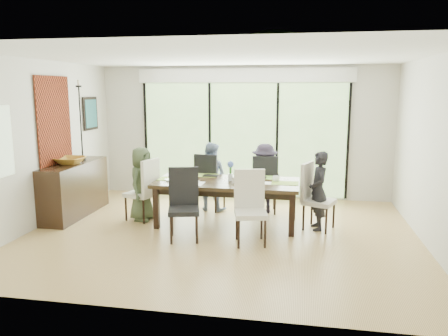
% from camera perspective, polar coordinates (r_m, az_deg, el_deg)
% --- Properties ---
extents(floor, '(6.00, 5.00, 0.01)m').
position_cam_1_polar(floor, '(6.91, -0.37, -8.60)').
color(floor, olive).
rests_on(floor, ground).
extents(ceiling, '(6.00, 5.00, 0.01)m').
position_cam_1_polar(ceiling, '(6.56, -0.40, 14.43)').
color(ceiling, white).
rests_on(ceiling, wall_back).
extents(wall_back, '(6.00, 0.02, 2.70)m').
position_cam_1_polar(wall_back, '(9.06, 2.54, 4.69)').
color(wall_back, beige).
rests_on(wall_back, floor).
extents(wall_front, '(6.00, 0.02, 2.70)m').
position_cam_1_polar(wall_front, '(4.19, -6.71, -1.91)').
color(wall_front, white).
rests_on(wall_front, floor).
extents(wall_left, '(0.02, 5.00, 2.70)m').
position_cam_1_polar(wall_left, '(7.73, -22.91, 2.93)').
color(wall_left, beige).
rests_on(wall_left, floor).
extents(wall_right, '(0.02, 5.00, 2.70)m').
position_cam_1_polar(wall_right, '(6.73, 25.69, 1.75)').
color(wall_right, silver).
rests_on(wall_right, floor).
extents(glass_doors, '(4.20, 0.02, 2.30)m').
position_cam_1_polar(glass_doors, '(9.04, 2.50, 3.72)').
color(glass_doors, '#598C3F').
rests_on(glass_doors, wall_back).
extents(blinds_header, '(4.40, 0.06, 0.28)m').
position_cam_1_polar(blinds_header, '(8.97, 2.56, 11.99)').
color(blinds_header, white).
rests_on(blinds_header, wall_back).
extents(mullion_a, '(0.05, 0.04, 2.30)m').
position_cam_1_polar(mullion_a, '(9.54, -10.14, 3.91)').
color(mullion_a, black).
rests_on(mullion_a, wall_back).
extents(mullion_b, '(0.05, 0.04, 2.30)m').
position_cam_1_polar(mullion_b, '(9.15, -1.86, 3.80)').
color(mullion_b, black).
rests_on(mullion_b, wall_back).
extents(mullion_c, '(0.05, 0.04, 2.30)m').
position_cam_1_polar(mullion_c, '(8.96, 6.94, 3.60)').
color(mullion_c, black).
rests_on(mullion_c, wall_back).
extents(mullion_d, '(0.05, 0.04, 2.30)m').
position_cam_1_polar(mullion_d, '(8.99, 15.90, 3.30)').
color(mullion_d, black).
rests_on(mullion_d, wall_back).
extents(deck, '(6.00, 1.80, 0.10)m').
position_cam_1_polar(deck, '(10.16, 3.16, -2.71)').
color(deck, brown).
rests_on(deck, ground).
extents(rail_top, '(6.00, 0.08, 0.06)m').
position_cam_1_polar(rail_top, '(10.83, 3.71, 1.32)').
color(rail_top, brown).
rests_on(rail_top, deck).
extents(foliage_left, '(3.20, 3.20, 3.20)m').
position_cam_1_polar(foliage_left, '(12.03, -4.29, 6.48)').
color(foliage_left, '#14380F').
rests_on(foliage_left, ground).
extents(foliage_mid, '(4.00, 4.00, 4.00)m').
position_cam_1_polar(foliage_mid, '(12.26, 6.52, 8.19)').
color(foliage_mid, '#14380F').
rests_on(foliage_mid, ground).
extents(foliage_right, '(2.80, 2.80, 2.80)m').
position_cam_1_polar(foliage_right, '(11.51, 15.21, 5.08)').
color(foliage_right, '#14380F').
rests_on(foliage_right, ground).
extents(foliage_far, '(3.60, 3.60, 3.60)m').
position_cam_1_polar(foliage_far, '(13.07, 2.29, 7.58)').
color(foliage_far, '#14380F').
rests_on(foliage_far, ground).
extents(table_top, '(2.36, 1.08, 0.06)m').
position_cam_1_polar(table_top, '(7.20, 0.39, -1.95)').
color(table_top, black).
rests_on(table_top, floor).
extents(table_apron, '(2.16, 0.88, 0.10)m').
position_cam_1_polar(table_apron, '(7.21, 0.39, -2.63)').
color(table_apron, black).
rests_on(table_apron, floor).
extents(table_leg_fl, '(0.09, 0.09, 0.68)m').
position_cam_1_polar(table_leg_fl, '(7.14, -8.82, -5.21)').
color(table_leg_fl, black).
rests_on(table_leg_fl, floor).
extents(table_leg_fr, '(0.09, 0.09, 0.68)m').
position_cam_1_polar(table_leg_fr, '(6.77, 8.85, -6.07)').
color(table_leg_fr, black).
rests_on(table_leg_fr, floor).
extents(table_leg_bl, '(0.09, 0.09, 0.68)m').
position_cam_1_polar(table_leg_bl, '(7.93, -6.80, -3.59)').
color(table_leg_bl, black).
rests_on(table_leg_bl, floor).
extents(table_leg_br, '(0.09, 0.09, 0.68)m').
position_cam_1_polar(table_leg_br, '(7.60, 9.02, -4.27)').
color(table_leg_br, black).
rests_on(table_leg_br, floor).
extents(chair_left_end, '(0.56, 0.56, 1.08)m').
position_cam_1_polar(chair_left_end, '(7.63, -10.80, -2.72)').
color(chair_left_end, silver).
rests_on(chair_left_end, floor).
extents(chair_right_end, '(0.58, 0.58, 1.08)m').
position_cam_1_polar(chair_right_end, '(7.14, 12.36, -3.66)').
color(chair_right_end, beige).
rests_on(chair_right_end, floor).
extents(chair_far_left, '(0.55, 0.55, 1.08)m').
position_cam_1_polar(chair_far_left, '(8.13, -1.72, -1.73)').
color(chair_far_left, black).
rests_on(chair_far_left, floor).
extents(chair_far_right, '(0.50, 0.50, 1.08)m').
position_cam_1_polar(chair_far_right, '(7.99, 5.32, -1.99)').
color(chair_far_right, black).
rests_on(chair_far_right, floor).
extents(chair_near_left, '(0.55, 0.55, 1.08)m').
position_cam_1_polar(chair_near_left, '(6.52, -5.28, -4.80)').
color(chair_near_left, black).
rests_on(chair_near_left, floor).
extents(chair_near_right, '(0.54, 0.54, 1.08)m').
position_cam_1_polar(chair_near_right, '(6.33, 3.52, -5.23)').
color(chair_near_right, silver).
rests_on(chair_near_right, floor).
extents(person_left_end, '(0.45, 0.63, 1.27)m').
position_cam_1_polar(person_left_end, '(7.60, -10.68, -2.04)').
color(person_left_end, '#425136').
rests_on(person_left_end, floor).
extents(person_right_end, '(0.48, 0.65, 1.27)m').
position_cam_1_polar(person_right_end, '(7.12, 12.23, -2.93)').
color(person_right_end, black).
rests_on(person_right_end, floor).
extents(person_far_left, '(0.66, 0.50, 1.27)m').
position_cam_1_polar(person_far_left, '(8.09, -1.75, -1.11)').
color(person_far_left, '#7789AC').
rests_on(person_far_left, floor).
extents(person_far_right, '(0.62, 0.42, 1.27)m').
position_cam_1_polar(person_far_right, '(7.95, 5.32, -1.36)').
color(person_far_right, '#282132').
rests_on(person_far_right, floor).
extents(placemat_left, '(0.43, 0.31, 0.01)m').
position_cam_1_polar(placemat_left, '(7.41, -6.87, -1.41)').
color(placemat_left, '#86B03F').
rests_on(placemat_left, table_top).
extents(placemat_right, '(0.43, 0.31, 0.01)m').
position_cam_1_polar(placemat_right, '(7.09, 7.98, -1.96)').
color(placemat_right, '#84A93C').
rests_on(placemat_right, table_top).
extents(placemat_far_l, '(0.43, 0.31, 0.01)m').
position_cam_1_polar(placemat_far_l, '(7.66, -2.42, -0.96)').
color(placemat_far_l, '#85A63B').
rests_on(placemat_far_l, table_top).
extents(placemat_far_r, '(0.43, 0.31, 0.01)m').
position_cam_1_polar(placemat_far_r, '(7.51, 5.05, -1.22)').
color(placemat_far_r, '#82C145').
rests_on(placemat_far_r, table_top).
extents(placemat_paper, '(0.43, 0.31, 0.01)m').
position_cam_1_polar(placemat_paper, '(7.02, -4.46, -2.02)').
color(placemat_paper, white).
rests_on(placemat_paper, table_top).
extents(tablet_far_l, '(0.26, 0.18, 0.01)m').
position_cam_1_polar(tablet_far_l, '(7.59, -1.77, -0.99)').
color(tablet_far_l, black).
rests_on(tablet_far_l, table_top).
extents(tablet_far_r, '(0.24, 0.17, 0.01)m').
position_cam_1_polar(tablet_far_r, '(7.46, 4.64, -1.22)').
color(tablet_far_r, black).
rests_on(tablet_far_r, table_top).
extents(papers, '(0.29, 0.22, 0.00)m').
position_cam_1_polar(papers, '(7.06, 5.93, -1.99)').
color(papers, white).
rests_on(papers, table_top).
extents(platter_base, '(0.26, 0.26, 0.02)m').
position_cam_1_polar(platter_base, '(7.01, -4.47, -1.91)').
color(platter_base, white).
rests_on(platter_base, table_top).
extents(platter_snacks, '(0.20, 0.20, 0.01)m').
position_cam_1_polar(platter_snacks, '(7.01, -4.47, -1.77)').
color(platter_snacks, '#D65F19').
rests_on(platter_snacks, table_top).
extents(vase, '(0.08, 0.08, 0.12)m').
position_cam_1_polar(vase, '(7.22, 0.85, -1.19)').
color(vase, silver).
rests_on(vase, table_top).
extents(hyacinth_stems, '(0.04, 0.04, 0.16)m').
position_cam_1_polar(hyacinth_stems, '(7.19, 0.85, -0.28)').
color(hyacinth_stems, '#337226').
rests_on(hyacinth_stems, table_top).
extents(hyacinth_blooms, '(0.11, 0.11, 0.11)m').
position_cam_1_polar(hyacinth_blooms, '(7.18, 0.85, 0.49)').
color(hyacinth_blooms, '#536ECF').
rests_on(hyacinth_blooms, table_top).
extents(laptop, '(0.38, 0.38, 0.03)m').
position_cam_1_polar(laptop, '(7.28, -6.35, -1.52)').
color(laptop, silver).
rests_on(laptop, table_top).
extents(cup_a, '(0.17, 0.17, 0.09)m').
position_cam_1_polar(cup_a, '(7.47, -4.71, -0.93)').
color(cup_a, white).
rests_on(cup_a, table_top).
extents(cup_b, '(0.12, 0.12, 0.09)m').
position_cam_1_polar(cup_b, '(7.06, 1.45, -1.57)').
color(cup_b, white).
rests_on(cup_b, table_top).
extents(cup_c, '(0.15, 0.15, 0.09)m').
position_cam_1_polar(cup_c, '(7.19, 6.82, -1.41)').
color(cup_c, white).
rests_on(cup_c, table_top).
extents(book, '(0.18, 0.23, 0.02)m').
position_cam_1_polar(book, '(7.20, 2.42, -1.64)').
color(book, white).
rests_on(book, table_top).
extents(sideboard, '(0.47, 1.68, 0.94)m').
position_cam_1_polar(sideboard, '(8.22, -18.91, -2.63)').
color(sideboard, black).
rests_on(sideboard, floor).
extents(bowl, '(0.50, 0.50, 0.12)m').
position_cam_1_polar(bowl, '(8.04, -19.47, 0.92)').
color(bowl, olive).
rests_on(bowl, sideboard).
extents(candlestick_base, '(0.10, 0.10, 0.04)m').
position_cam_1_polar(candlestick_base, '(8.43, -17.96, 1.15)').
color(candlestick_base, black).
rests_on(candlestick_base, sideboard).
extents(candlestick_shaft, '(0.03, 0.03, 1.31)m').
position_cam_1_polar(candlestick_shaft, '(8.36, -18.21, 5.63)').
color(candlestick_shaft, black).
rests_on(candlestick_shaft, sideboard).
extents(candlestick_pan, '(0.10, 0.10, 0.03)m').
position_cam_1_polar(candlestick_pan, '(8.34, -18.46, 10.09)').
color(candlestick_pan, black).
rests_on(candlestick_pan, sideboard).
extents(candle, '(0.04, 0.04, 0.10)m').
position_cam_1_polar(candle, '(8.34, -18.49, 10.52)').
color(candle, silver).
rests_on(candle, sideboard).
extents(tapestry, '(0.02, 1.00, 1.50)m').
position_cam_1_polar(tapestry, '(8.02, -21.29, 5.79)').
color(tapestry, maroon).
rests_on(tapestry, wall_left).
extents(art_frame, '(0.03, 0.55, 0.65)m').
position_cam_1_polar(art_frame, '(9.15, -17.07, 6.82)').
color(art_frame, black).
rests_on(art_frame, wall_left).
extents(art_canvas, '(0.01, 0.45, 0.55)m').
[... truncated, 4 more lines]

